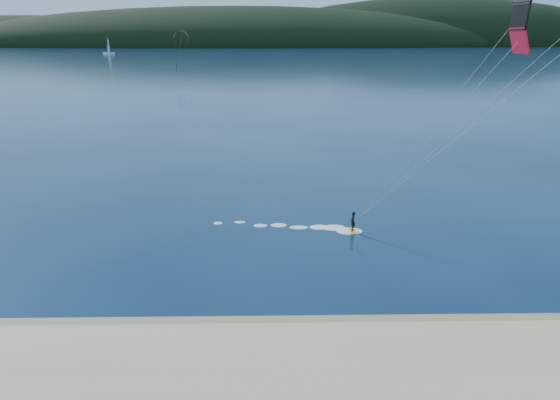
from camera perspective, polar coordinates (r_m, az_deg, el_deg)
name	(u,v)px	position (r m, az deg, el deg)	size (l,w,h in m)	color
ground	(188,398)	(21.12, -10.98, -22.31)	(1800.00, 1800.00, 0.00)	#071836
wet_sand	(203,331)	(24.59, -9.21, -15.32)	(220.00, 2.50, 0.10)	#907D54
headland	(270,46)	(760.98, -1.23, 18.05)	(1200.00, 310.00, 140.00)	black
kitesurfer_far	(181,39)	(220.59, -11.84, 18.46)	(7.66, 7.51, 15.46)	gold
sailboat	(109,53)	(430.43, -19.88, 16.30)	(9.03, 5.91, 13.05)	white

